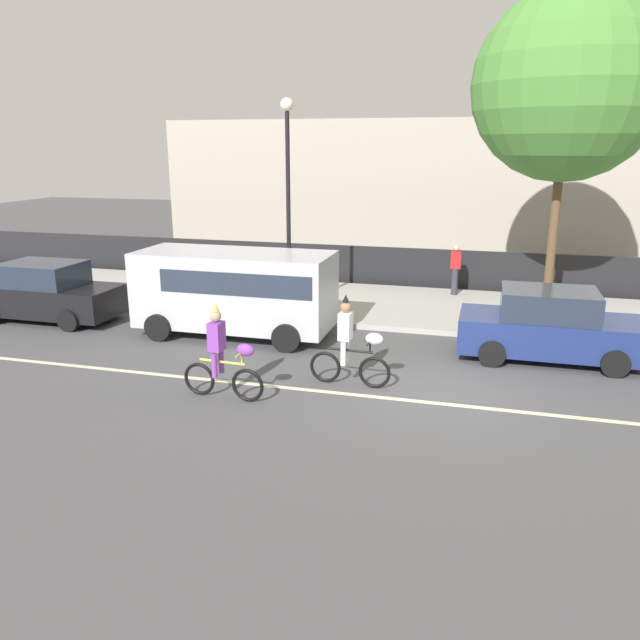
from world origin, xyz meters
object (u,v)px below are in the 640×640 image
Objects in this scene: parked_van_silver at (238,287)px; parked_car_black at (47,293)px; parade_cyclist_purple at (223,358)px; street_lamp_post at (288,175)px; parade_cyclist_zebra at (351,346)px; pedestrian_onlooker at (455,268)px; parked_car_navy at (550,327)px.

parked_van_silver is 1.22× the size of parked_car_black.
street_lamp_post reaches higher than parade_cyclist_purple.
parade_cyclist_purple is at bearing -149.27° from parade_cyclist_zebra.
parked_car_navy is at bearing -65.48° from pedestrian_onlooker.
street_lamp_post is (-6.94, 2.07, 3.21)m from parked_car_navy.
pedestrian_onlooker is (1.60, 8.18, 0.17)m from parade_cyclist_zebra.
street_lamp_post is (6.48, 2.20, 3.21)m from parked_car_black.
street_lamp_post is (-2.88, 4.87, 3.15)m from parade_cyclist_zebra.
parked_van_silver is 7.54m from pedestrian_onlooker.
parade_cyclist_purple is at bearing -83.99° from street_lamp_post.
street_lamp_post is 3.62× the size of pedestrian_onlooker.
parade_cyclist_zebra reaches higher than parked_car_black.
parked_van_silver reaches higher than pedestrian_onlooker.
parked_car_navy is at bearing -16.63° from street_lamp_post.
parked_car_navy is 13.42m from parked_car_black.
street_lamp_post is at bearing 120.61° from parade_cyclist_zebra.
parade_cyclist_zebra is 4.93m from parked_car_navy.
pedestrian_onlooker is at bearing 26.68° from parked_car_black.
parked_car_navy is at bearing 0.52° from parked_car_black.
parade_cyclist_purple is 0.33× the size of street_lamp_post.
parade_cyclist_zebra is at bearing -37.15° from parked_van_silver.
street_lamp_post is (0.69, 2.17, 2.71)m from parked_van_silver.
parade_cyclist_zebra is 0.33× the size of street_lamp_post.
pedestrian_onlooker is (4.48, 3.31, -2.97)m from street_lamp_post.
street_lamp_post reaches higher than parked_van_silver.
parked_car_navy is at bearing 33.28° from parade_cyclist_purple.
parked_car_black is at bearing -161.28° from street_lamp_post.
parade_cyclist_zebra is at bearing -101.06° from pedestrian_onlooker.
parade_cyclist_zebra is 6.48m from street_lamp_post.
parked_van_silver is 0.85× the size of street_lamp_post.
parade_cyclist_zebra is 1.19× the size of pedestrian_onlooker.
parked_van_silver is 7.64m from parked_car_navy.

